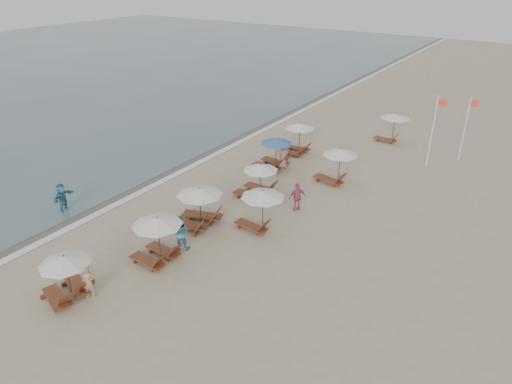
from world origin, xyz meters
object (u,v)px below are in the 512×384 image
Objects in this scene: beachgoer_near at (88,282)px; beachgoer_far_a at (297,197)px; beachgoer_mid_a at (180,233)px; lounger_station_0 at (65,276)px; lounger_station_1 at (156,238)px; beachgoer_far_b at (283,155)px; inland_station_0 at (258,205)px; inland_station_2 at (392,123)px; flag_pole_near at (433,128)px; lounger_station_5 at (297,138)px; lounger_station_3 at (257,181)px; waterline_walker at (62,197)px; inland_station_1 at (335,162)px; lounger_station_2 at (196,208)px; lounger_station_4 at (273,154)px.

beachgoer_far_a is at bearing 47.60° from beachgoer_near.
lounger_station_0 is at bearing 44.40° from beachgoer_mid_a.
lounger_station_1 reaches higher than beachgoer_far_b.
inland_station_0 and inland_station_2 have the same top height.
lounger_station_0 is 0.50× the size of flag_pole_near.
inland_station_2 is at bearing -144.81° from beachgoer_far_a.
lounger_station_5 is 2.87m from beachgoer_far_b.
lounger_station_5 is at bearing 100.32° from lounger_station_3.
inland_station_0 is 10.91m from waterline_walker.
lounger_station_0 reaches higher than beachgoer_far_a.
beachgoer_far_a is at bearing -132.90° from beachgoer_far_b.
beachgoer_far_a is (4.19, 11.65, -0.24)m from lounger_station_0.
waterline_walker is at bearing -118.80° from inland_station_2.
inland_station_0 reaches higher than beachgoer_mid_a.
waterline_walker is at bearing -25.14° from beachgoer_mid_a.
inland_station_2 is 20.17m from beachgoer_mid_a.
inland_station_1 is at bearing -124.38° from flag_pole_near.
beachgoer_far_b reaches higher than beachgoer_far_a.
inland_station_2 is (3.46, 13.25, 0.54)m from lounger_station_3.
lounger_station_3 is 1.43× the size of beachgoer_mid_a.
lounger_station_1 reaches higher than lounger_station_2.
beachgoer_far_b is at bearing -116.23° from beachgoer_mid_a.
inland_station_1 is 1.66× the size of beachgoer_far_a.
waterline_walker is (-10.68, -7.15, 0.00)m from beachgoer_far_a.
lounger_station_2 is 5.59m from beachgoer_far_a.
lounger_station_1 is 0.93× the size of inland_station_1.
inland_station_0 is 1.76× the size of beachgoer_near.
beachgoer_near is (-0.66, -11.36, -0.22)m from lounger_station_3.
lounger_station_2 is at bearing -113.23° from inland_station_1.
lounger_station_4 is (-0.01, 15.90, -0.03)m from lounger_station_0.
lounger_station_5 is at bearing 145.20° from inland_station_1.
beachgoer_mid_a is 0.36× the size of flag_pole_near.
beachgoer_mid_a is (0.02, -6.62, -0.08)m from lounger_station_3.
beachgoer_near is at bearing -88.01° from lounger_station_5.
inland_station_2 reaches higher than beachgoer_far_b.
lounger_station_1 is 8.33m from beachgoer_far_a.
beachgoer_near is 0.31× the size of flag_pole_near.
beachgoer_far_a is (2.80, -0.21, -0.15)m from lounger_station_3.
lounger_station_0 is at bearing -170.55° from beachgoer_near.
beachgoer_mid_a is at bearing -84.50° from lounger_station_5.
lounger_station_2 reaches higher than beachgoer_mid_a.
inland_station_0 is (3.56, 8.72, 0.39)m from lounger_station_0.
lounger_station_4 is 13.11m from waterline_walker.
beachgoer_far_b is (0.60, 0.31, -0.08)m from lounger_station_4.
lounger_station_4 reaches higher than beachgoer_far_b.
beachgoer_far_a is (0.64, 2.94, -0.62)m from inland_station_0.
flag_pole_near reaches higher than inland_station_0.
beachgoer_mid_a is 18.28m from flag_pole_near.
inland_station_0 is 0.96× the size of inland_station_1.
beachgoer_near is 8.25m from waterline_walker.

